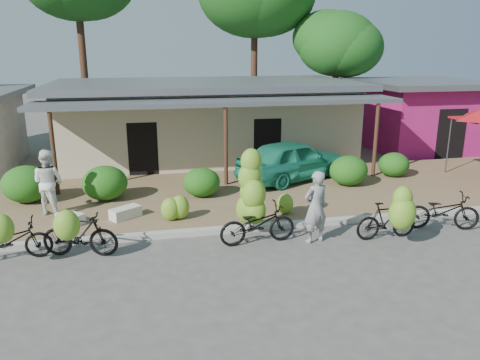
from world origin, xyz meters
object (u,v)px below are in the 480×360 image
at_px(tree_near_right, 333,42).
at_px(bike_right, 392,216).
at_px(bike_left, 78,233).
at_px(teal_van, 293,160).
at_px(bike_far_right, 442,211).
at_px(bike_far_left, 9,239).
at_px(sack_near, 125,213).
at_px(sack_far, 70,218).
at_px(bike_center, 254,208).
at_px(vendor, 316,207).
at_px(bystander, 48,182).

bearing_deg(tree_near_right, bike_right, -106.27).
bearing_deg(bike_left, bike_right, -80.71).
distance_m(tree_near_right, teal_van, 10.58).
distance_m(bike_right, bike_far_right, 1.89).
height_order(bike_far_left, bike_left, bike_left).
relative_size(bike_far_right, sack_near, 2.40).
height_order(bike_right, sack_far, bike_right).
bearing_deg(bike_center, vendor, -111.28).
height_order(bike_far_right, sack_near, bike_far_right).
xyz_separation_m(bike_far_right, sack_far, (-9.84, 2.20, -0.25)).
bearing_deg(bike_right, teal_van, 6.13).
distance_m(bike_left, bike_center, 4.26).
height_order(sack_near, vendor, vendor).
xyz_separation_m(bike_center, sack_near, (-3.25, 2.00, -0.60)).
height_order(sack_near, teal_van, teal_van).
relative_size(bike_far_left, bystander, 1.00).
bearing_deg(bike_far_left, sack_near, -54.51).
height_order(bike_center, teal_van, bike_center).
distance_m(tree_near_right, bike_far_right, 14.49).
height_order(tree_near_right, bystander, tree_near_right).
distance_m(bike_far_left, vendor, 7.24).
relative_size(bike_far_left, bike_far_right, 0.92).
relative_size(bike_center, vendor, 1.25).
relative_size(bike_center, teal_van, 0.54).
relative_size(bike_far_left, teal_van, 0.44).
bearing_deg(bike_far_left, teal_van, -63.55).
height_order(tree_near_right, bike_right, tree_near_right).
bearing_deg(bike_left, bike_center, -73.01).
bearing_deg(bike_far_left, bike_right, -98.90).
bearing_deg(bike_far_left, bike_center, -93.22).
xyz_separation_m(bike_far_right, vendor, (-3.67, -0.11, 0.42)).
distance_m(tree_near_right, bike_right, 15.33).
relative_size(bike_far_right, bystander, 1.08).
bearing_deg(tree_near_right, teal_van, -119.98).
bearing_deg(bystander, bike_right, -173.15).
distance_m(bike_center, vendor, 1.52).
height_order(tree_near_right, vendor, tree_near_right).
bearing_deg(tree_near_right, bike_center, -119.34).
bearing_deg(bike_center, bike_far_left, 86.14).
relative_size(bike_right, bike_far_right, 0.82).
bearing_deg(sack_far, teal_van, 22.01).
xyz_separation_m(bike_right, sack_near, (-6.57, 2.86, -0.42)).
bearing_deg(sack_far, bystander, 124.18).
bearing_deg(bike_far_left, bystander, -11.98).
relative_size(bike_left, bystander, 0.99).
xyz_separation_m(bike_far_left, bike_center, (5.77, 0.07, 0.32)).
relative_size(tree_near_right, bike_far_right, 3.27).
bearing_deg(bike_center, sack_far, 63.69).
distance_m(bike_far_left, sack_near, 3.27).
height_order(bike_right, sack_near, bike_right).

